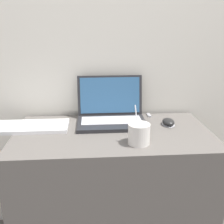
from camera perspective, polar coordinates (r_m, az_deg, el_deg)
The scene contains 7 objects.
wall_back at distance 1.59m, azimuth -0.68°, elevation 16.24°, with size 7.00×0.04×2.50m.
desk at distance 1.58m, azimuth 0.21°, elevation -17.44°, with size 1.03×0.56×0.78m.
laptop at distance 1.50m, azimuth -0.25°, elevation -0.09°, with size 0.38×0.29×0.25m.
drink_cup at distance 1.24m, azimuth 5.88°, elevation -4.67°, with size 0.10×0.10×0.19m.
computer_mouse at distance 1.50m, azimuth 12.16°, elevation -2.19°, with size 0.07×0.10×0.04m.
external_keyboard at distance 1.49m, azimuth -17.49°, elevation -3.07°, with size 0.41×0.18×0.02m.
usb_stick at distance 1.64m, azimuth 8.01°, elevation -0.66°, with size 0.02×0.06×0.01m.
Camera 1 is at (-0.10, -0.99, 1.31)m, focal length 42.00 mm.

